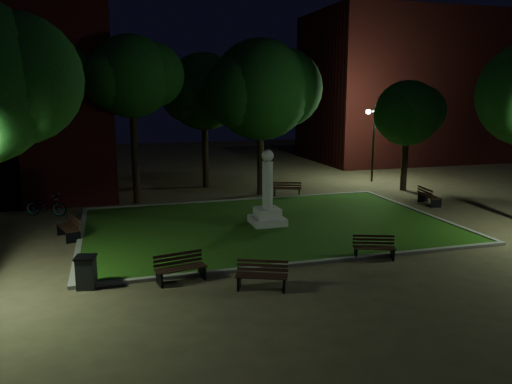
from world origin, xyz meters
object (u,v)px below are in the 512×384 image
bench_west_near (180,268)px  bench_far_side (287,189)px  bench_left_side (70,228)px  trash_bin (86,272)px  monument (267,204)px  bench_right_side (428,197)px  bench_near_left (262,276)px  bench_near_right (374,248)px  bicycle (46,205)px

bench_west_near → bench_far_side: 13.23m
bench_left_side → bench_far_side: (10.90, 5.24, -0.01)m
trash_bin → monument: bearing=35.8°
bench_right_side → bench_near_left: bearing=134.0°
bench_far_side → trash_bin: bearing=65.1°
bench_near_left → bench_near_right: 4.75m
bench_near_left → bench_right_side: bench_right_side is taller
bench_near_right → bench_right_side: (6.89, 6.72, 0.04)m
bench_near_right → bench_far_side: size_ratio=0.93×
bench_west_near → bicycle: 11.04m
monument → bench_right_side: (9.11, 1.62, -0.54)m
bench_west_near → bench_right_side: (13.58, 6.98, 0.01)m
bench_left_side → bench_right_side: bench_right_side is taller
trash_bin → bicycle: 9.95m
monument → bench_far_side: size_ratio=1.98×
bench_far_side → bicycle: 12.26m
bench_near_left → bench_left_side: bearing=152.2°
bench_near_right → bench_near_left: bearing=-140.9°
bench_near_left → bench_left_side: (-5.70, 7.02, 0.02)m
bench_near_left → bench_near_right: (4.50, 1.53, -0.02)m
monument → bench_right_side: 9.27m
bench_right_side → bench_far_side: 7.37m
bench_west_near → trash_bin: bearing=163.8°
monument → trash_bin: size_ratio=3.29×
trash_bin → bicycle: bicycle is taller
bench_near_right → bicycle: (-11.51, 9.68, 0.14)m
bench_west_near → monument: bearing=38.5°
bench_right_side → trash_bin: bearing=120.7°
bench_near_left → bench_far_side: size_ratio=0.98×
bench_near_left → trash_bin: size_ratio=1.63×
bench_right_side → bicycle: bearing=89.0°
monument → trash_bin: monument is taller
bench_near_right → bench_right_side: bearing=64.6°
bench_far_side → bench_near_right: bearing=104.5°
bench_near_left → bench_west_near: 2.53m
bench_near_left → trash_bin: (-4.88, 1.48, 0.11)m
monument → bench_west_near: bearing=-129.8°
trash_bin → bench_right_side: bearing=22.6°
bench_near_left → bench_left_side: bench_left_side is taller
bench_left_side → bench_right_side: bearing=75.7°
monument → bench_near_right: size_ratio=2.12×
trash_bin → bicycle: size_ratio=0.50×
bench_near_right → bench_west_near: (-6.68, -0.25, 0.03)m
monument → bench_west_near: size_ratio=1.98×
bench_west_near → bench_near_right: bearing=-9.6°
bench_right_side → bench_far_side: (-6.19, 4.00, -0.02)m
bench_west_near → bench_right_side: size_ratio=0.97×
bench_left_side → trash_bin: size_ratio=1.69×
bench_right_side → bicycle: size_ratio=0.85×
monument → bench_west_near: 7.00m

